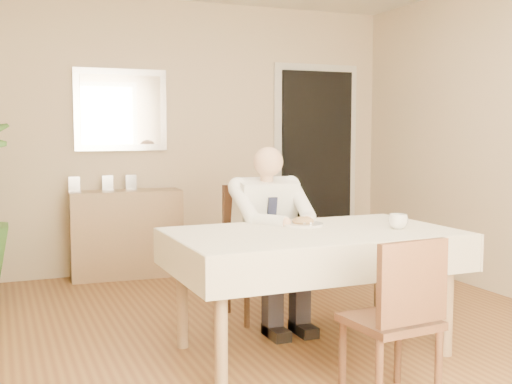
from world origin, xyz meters
name	(u,v)px	position (x,y,z in m)	size (l,w,h in m)	color
room	(278,140)	(0.00, 0.00, 1.30)	(5.00, 5.02, 2.60)	brown
doorway	(316,165)	(1.55, 2.46, 1.00)	(0.96, 0.07, 2.10)	beige
mirror	(121,110)	(-0.50, 2.47, 1.55)	(0.86, 0.04, 0.76)	silver
dining_table	(313,244)	(0.17, -0.15, 0.67)	(1.73, 1.04, 0.75)	#926F4C
chair_far	(257,242)	(0.17, 0.74, 0.54)	(0.46, 0.46, 0.96)	#412515
chair_near	(399,313)	(0.20, -1.01, 0.47)	(0.43, 0.43, 0.84)	#412515
seated_man	(274,227)	(0.17, 0.44, 0.69)	(0.48, 0.72, 1.24)	white
plate	(303,224)	(0.20, 0.05, 0.76)	(0.26, 0.26, 0.02)	white
food	(303,221)	(0.20, 0.05, 0.78)	(0.14, 0.14, 0.06)	brown
knife	(313,223)	(0.24, -0.01, 0.78)	(0.01, 0.01, 0.13)	silver
fork	(302,223)	(0.16, -0.01, 0.78)	(0.01, 0.01, 0.13)	silver
coffee_mug	(398,222)	(0.69, -0.29, 0.80)	(0.12, 0.12, 0.09)	white
sideboard	(126,234)	(-0.50, 2.32, 0.40)	(1.01, 0.34, 0.81)	#926F4C
photo_frame_left	(74,184)	(-0.95, 2.34, 0.88)	(0.10, 0.02, 0.14)	silver
photo_frame_center	(108,183)	(-0.65, 2.39, 0.88)	(0.10, 0.02, 0.14)	silver
photo_frame_right	(131,182)	(-0.43, 2.39, 0.88)	(0.10, 0.02, 0.14)	silver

